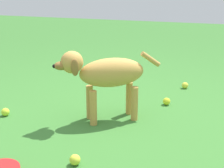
{
  "coord_description": "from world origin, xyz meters",
  "views": [
    {
      "loc": [
        -2.09,
        -0.7,
        1.02
      ],
      "look_at": [
        0.05,
        0.1,
        0.29
      ],
      "focal_mm": 49.98,
      "sensor_mm": 36.0,
      "label": 1
    }
  ],
  "objects_px": {
    "tennis_ball_1": "(75,160)",
    "tennis_ball_3": "(185,85)",
    "tennis_ball_0": "(104,79)",
    "tennis_ball_4": "(167,101)",
    "dog": "(106,74)",
    "tennis_ball_2": "(5,112)"
  },
  "relations": [
    {
      "from": "dog",
      "to": "tennis_ball_4",
      "type": "relative_size",
      "value": 10.63
    },
    {
      "from": "tennis_ball_0",
      "to": "tennis_ball_4",
      "type": "bearing_deg",
      "value": -119.32
    },
    {
      "from": "tennis_ball_1",
      "to": "tennis_ball_4",
      "type": "relative_size",
      "value": 1.0
    },
    {
      "from": "tennis_ball_0",
      "to": "tennis_ball_3",
      "type": "xyz_separation_m",
      "value": [
        0.1,
        -0.86,
        0.0
      ]
    },
    {
      "from": "tennis_ball_2",
      "to": "dog",
      "type": "bearing_deg",
      "value": -74.67
    },
    {
      "from": "dog",
      "to": "tennis_ball_3",
      "type": "relative_size",
      "value": 10.63
    },
    {
      "from": "tennis_ball_2",
      "to": "tennis_ball_1",
      "type": "bearing_deg",
      "value": -117.71
    },
    {
      "from": "tennis_ball_0",
      "to": "dog",
      "type": "bearing_deg",
      "value": -157.31
    },
    {
      "from": "tennis_ball_3",
      "to": "tennis_ball_4",
      "type": "xyz_separation_m",
      "value": [
        -0.53,
        0.09,
        0.0
      ]
    },
    {
      "from": "tennis_ball_1",
      "to": "tennis_ball_3",
      "type": "relative_size",
      "value": 1.0
    },
    {
      "from": "tennis_ball_2",
      "to": "tennis_ball_4",
      "type": "height_order",
      "value": "same"
    },
    {
      "from": "tennis_ball_2",
      "to": "tennis_ball_3",
      "type": "distance_m",
      "value": 1.77
    },
    {
      "from": "dog",
      "to": "tennis_ball_4",
      "type": "bearing_deg",
      "value": -165.22
    },
    {
      "from": "dog",
      "to": "tennis_ball_2",
      "type": "distance_m",
      "value": 0.89
    },
    {
      "from": "tennis_ball_0",
      "to": "tennis_ball_2",
      "type": "bearing_deg",
      "value": 159.98
    },
    {
      "from": "tennis_ball_0",
      "to": "tennis_ball_3",
      "type": "relative_size",
      "value": 1.0
    },
    {
      "from": "tennis_ball_3",
      "to": "tennis_ball_4",
      "type": "height_order",
      "value": "same"
    },
    {
      "from": "tennis_ball_1",
      "to": "tennis_ball_2",
      "type": "distance_m",
      "value": 0.98
    },
    {
      "from": "tennis_ball_0",
      "to": "tennis_ball_2",
      "type": "relative_size",
      "value": 1.0
    },
    {
      "from": "tennis_ball_3",
      "to": "tennis_ball_4",
      "type": "distance_m",
      "value": 0.54
    },
    {
      "from": "dog",
      "to": "tennis_ball_3",
      "type": "bearing_deg",
      "value": -151.69
    },
    {
      "from": "tennis_ball_3",
      "to": "tennis_ball_4",
      "type": "bearing_deg",
      "value": 170.52
    }
  ]
}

